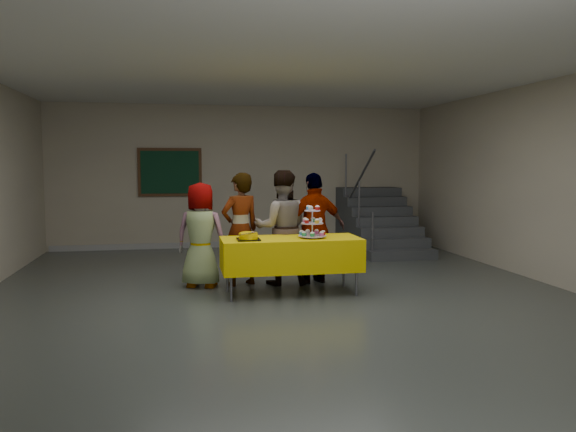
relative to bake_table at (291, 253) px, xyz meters
name	(u,v)px	position (x,y,z in m)	size (l,w,h in m)	color
room_shell	(287,135)	(-0.14, -0.44, 1.57)	(10.00, 10.04, 3.02)	#4C514C
bake_table	(291,253)	(0.00, 0.00, 0.00)	(1.88, 0.78, 0.77)	#595960
cupcake_stand	(312,226)	(0.29, -0.06, 0.38)	(0.38, 0.38, 0.44)	silver
bear_cake	(248,236)	(-0.59, -0.11, 0.27)	(0.32, 0.36, 0.12)	black
schoolchild_a	(201,235)	(-1.18, 0.67, 0.20)	(0.74, 0.48, 1.51)	slate
schoolchild_b	(240,229)	(-0.61, 0.69, 0.27)	(0.60, 0.39, 1.65)	slate
schoolchild_c	(281,228)	(-0.01, 0.64, 0.28)	(0.82, 0.64, 1.68)	slate
schoolchild_d	(315,228)	(0.49, 0.65, 0.26)	(0.96, 0.40, 1.64)	slate
staircase	(377,226)	(2.56, 3.67, -0.07)	(1.30, 2.40, 2.04)	#424447
noticeboard	(170,172)	(-1.66, 4.51, 1.04)	(1.30, 0.05, 1.00)	#472B16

